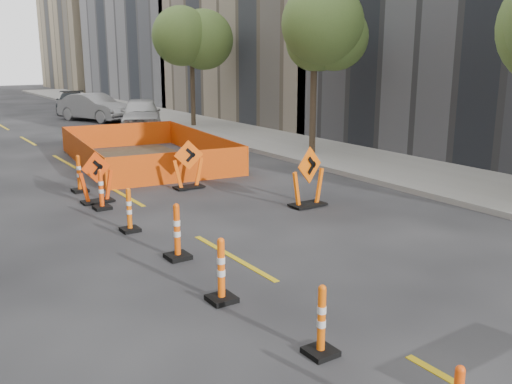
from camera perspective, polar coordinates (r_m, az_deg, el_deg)
ground_plane at (r=8.37m, az=12.37°, el=-14.35°), size 140.00×140.00×0.00m
sidewalk_right at (r=22.66m, az=6.80°, el=3.97°), size 4.00×90.00×0.15m
bld_right_c at (r=36.67m, az=4.76°, el=18.60°), size 12.00×16.00×14.00m
bld_right_e at (r=67.62m, az=-14.51°, el=16.86°), size 12.00×14.00×16.00m
tree_r_b at (r=21.96m, az=5.89°, el=15.35°), size 2.80×2.80×5.95m
tree_r_c at (r=30.39m, az=-6.48°, el=14.89°), size 2.80×2.80×5.95m
channelizer_2 at (r=7.69m, az=6.56°, el=-12.61°), size 0.39×0.39×0.99m
channelizer_3 at (r=9.17m, az=-3.50°, el=-7.78°), size 0.42×0.42×1.08m
channelizer_4 at (r=11.09m, az=-7.90°, el=-3.91°), size 0.44×0.44×1.11m
channelizer_5 at (r=12.98m, az=-12.57°, el=-1.75°), size 0.39×0.39×1.00m
channelizer_6 at (r=15.00m, az=-15.23°, el=0.27°), size 0.41×0.41×1.04m
channelizer_7 at (r=17.05m, az=-17.29°, el=1.78°), size 0.42×0.42×1.08m
chevron_sign_left at (r=15.64m, az=-15.70°, el=1.42°), size 1.01×0.71×1.38m
chevron_sign_center at (r=16.77m, az=-6.78°, el=2.75°), size 1.06×0.78×1.44m
chevron_sign_right at (r=14.74m, az=5.25°, el=1.52°), size 1.18×0.88×1.57m
safety_fence at (r=21.24m, az=-11.03°, el=4.28°), size 5.41×8.23×0.97m
parked_car_near at (r=30.05m, az=-11.42°, el=7.66°), size 3.69×5.25×1.66m
parked_car_mid at (r=34.91m, az=-15.86°, el=8.16°), size 3.41×5.05×1.57m
parked_car_far at (r=40.06m, az=-17.94°, el=8.52°), size 3.17×5.02×1.35m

